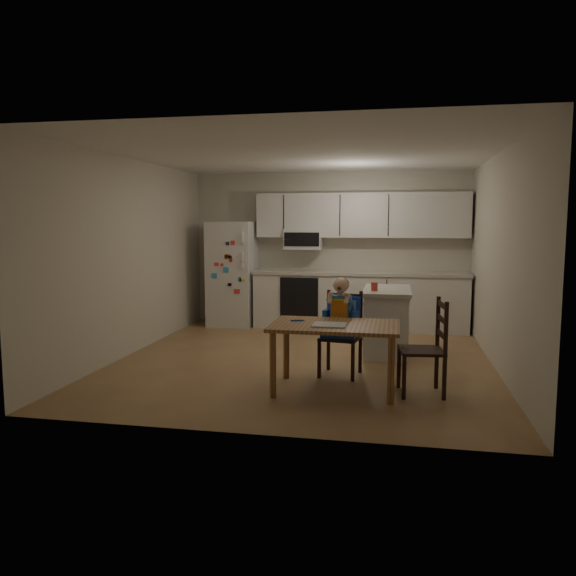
{
  "coord_description": "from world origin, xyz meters",
  "views": [
    {
      "loc": [
        1.1,
        -6.7,
        1.69
      ],
      "look_at": [
        -0.09,
        -0.59,
        0.96
      ],
      "focal_mm": 35.0,
      "sensor_mm": 36.0,
      "label": 1
    }
  ],
  "objects_px": {
    "refrigerator": "(233,274)",
    "chair_side": "(431,341)",
    "chair_booster": "(342,316)",
    "red_cup": "(374,287)",
    "kitchen_island": "(387,321)",
    "dining_table": "(335,333)"
  },
  "relations": [
    {
      "from": "refrigerator",
      "to": "chair_side",
      "type": "height_order",
      "value": "refrigerator"
    },
    {
      "from": "chair_booster",
      "to": "chair_side",
      "type": "relative_size",
      "value": 1.15
    },
    {
      "from": "red_cup",
      "to": "chair_side",
      "type": "relative_size",
      "value": 0.11
    },
    {
      "from": "refrigerator",
      "to": "red_cup",
      "type": "relative_size",
      "value": 16.07
    },
    {
      "from": "kitchen_island",
      "to": "chair_side",
      "type": "relative_size",
      "value": 1.2
    },
    {
      "from": "chair_booster",
      "to": "chair_side",
      "type": "distance_m",
      "value": 1.1
    },
    {
      "from": "chair_side",
      "to": "kitchen_island",
      "type": "bearing_deg",
      "value": -172.05
    },
    {
      "from": "kitchen_island",
      "to": "red_cup",
      "type": "relative_size",
      "value": 10.75
    },
    {
      "from": "red_cup",
      "to": "dining_table",
      "type": "bearing_deg",
      "value": -101.98
    },
    {
      "from": "kitchen_island",
      "to": "red_cup",
      "type": "distance_m",
      "value": 0.55
    },
    {
      "from": "red_cup",
      "to": "chair_booster",
      "type": "bearing_deg",
      "value": -109.16
    },
    {
      "from": "kitchen_island",
      "to": "dining_table",
      "type": "height_order",
      "value": "kitchen_island"
    },
    {
      "from": "kitchen_island",
      "to": "chair_booster",
      "type": "bearing_deg",
      "value": -112.44
    },
    {
      "from": "red_cup",
      "to": "refrigerator",
      "type": "bearing_deg",
      "value": 142.76
    },
    {
      "from": "refrigerator",
      "to": "chair_booster",
      "type": "xyz_separation_m",
      "value": [
        2.07,
        -2.73,
        -0.19
      ]
    },
    {
      "from": "red_cup",
      "to": "chair_booster",
      "type": "xyz_separation_m",
      "value": [
        -0.32,
        -0.91,
        -0.23
      ]
    },
    {
      "from": "refrigerator",
      "to": "dining_table",
      "type": "relative_size",
      "value": 1.34
    },
    {
      "from": "dining_table",
      "to": "kitchen_island",
      "type": "bearing_deg",
      "value": 74.74
    },
    {
      "from": "kitchen_island",
      "to": "red_cup",
      "type": "bearing_deg",
      "value": -123.69
    },
    {
      "from": "dining_table",
      "to": "refrigerator",
      "type": "bearing_deg",
      "value": 121.64
    },
    {
      "from": "chair_booster",
      "to": "chair_side",
      "type": "height_order",
      "value": "chair_booster"
    },
    {
      "from": "refrigerator",
      "to": "kitchen_island",
      "type": "bearing_deg",
      "value": -31.81
    }
  ]
}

